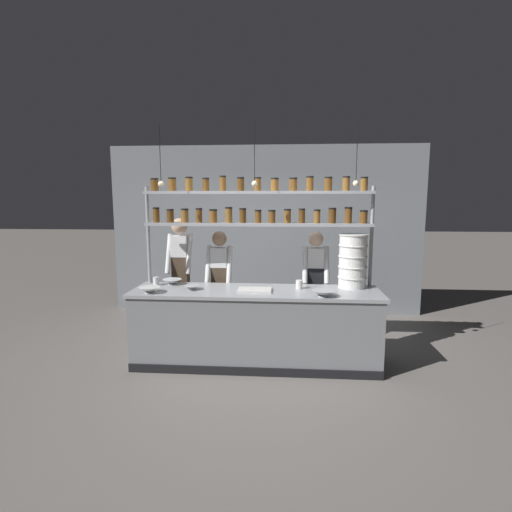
{
  "coord_description": "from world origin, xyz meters",
  "views": [
    {
      "loc": [
        0.35,
        -4.67,
        2.02
      ],
      "look_at": [
        -0.01,
        0.2,
        1.3
      ],
      "focal_mm": 28.0,
      "sensor_mm": 36.0,
      "label": 1
    }
  ],
  "objects": [
    {
      "name": "prep_bowl_center_back",
      "position": [
        -1.22,
        -0.23,
        0.95
      ],
      "size": [
        0.25,
        0.25,
        0.07
      ],
      "color": "silver",
      "rests_on": "prep_counter"
    },
    {
      "name": "prep_counter",
      "position": [
        0.0,
        -0.0,
        0.46
      ],
      "size": [
        2.98,
        0.76,
        0.92
      ],
      "color": "gray",
      "rests_on": "ground_plane"
    },
    {
      "name": "container_stack",
      "position": [
        1.18,
        0.24,
        1.25
      ],
      "size": [
        0.35,
        0.35,
        0.66
      ],
      "color": "white",
      "rests_on": "prep_counter"
    },
    {
      "name": "pendant_light_row",
      "position": [
        0.0,
        0.0,
        2.22
      ],
      "size": [
        2.33,
        0.07,
        0.71
      ],
      "color": "black"
    },
    {
      "name": "cutting_board",
      "position": [
        -0.01,
        -0.05,
        0.93
      ],
      "size": [
        0.4,
        0.26,
        0.02
      ],
      "color": "silver",
      "rests_on": "prep_counter"
    },
    {
      "name": "chef_right",
      "position": [
        0.76,
        0.7,
        0.89
      ],
      "size": [
        0.36,
        0.28,
        1.57
      ],
      "rotation": [
        0.0,
        0.0,
        -0.01
      ],
      "color": "black",
      "rests_on": "ground_plane"
    },
    {
      "name": "back_wall",
      "position": [
        0.0,
        2.28,
        1.45
      ],
      "size": [
        5.38,
        0.12,
        2.9
      ],
      "primitive_type": "cube",
      "color": "gray",
      "rests_on": "ground_plane"
    },
    {
      "name": "prep_bowl_near_left",
      "position": [
        -1.09,
        0.24,
        0.95
      ],
      "size": [
        0.24,
        0.24,
        0.07
      ],
      "color": "silver",
      "rests_on": "prep_counter"
    },
    {
      "name": "chef_center",
      "position": [
        -0.54,
        0.62,
        0.9
      ],
      "size": [
        0.37,
        0.28,
        1.57
      ],
      "rotation": [
        0.0,
        0.0,
        -0.03
      ],
      "color": "black",
      "rests_on": "ground_plane"
    },
    {
      "name": "prep_bowl_center_front",
      "position": [
        0.78,
        -0.26,
        0.96
      ],
      "size": [
        0.26,
        0.26,
        0.07
      ],
      "color": "#B2B7BC",
      "rests_on": "prep_counter"
    },
    {
      "name": "prep_bowl_near_right",
      "position": [
        -0.77,
        -0.04,
        0.94
      ],
      "size": [
        0.19,
        0.19,
        0.05
      ],
      "color": "#B2B7BC",
      "rests_on": "prep_counter"
    },
    {
      "name": "chef_left",
      "position": [
        -1.12,
        0.77,
        1.01
      ],
      "size": [
        0.36,
        0.3,
        1.74
      ],
      "rotation": [
        0.0,
        0.0,
        -0.02
      ],
      "color": "black",
      "rests_on": "ground_plane"
    },
    {
      "name": "ground_plane",
      "position": [
        0.0,
        0.0,
        0.0
      ],
      "size": [
        40.0,
        40.0,
        0.0
      ],
      "primitive_type": "plane",
      "color": "slate"
    },
    {
      "name": "serving_cup_by_board",
      "position": [
        0.52,
        0.11,
        0.97
      ],
      "size": [
        0.08,
        0.08,
        0.11
      ],
      "color": "silver",
      "rests_on": "prep_counter"
    },
    {
      "name": "spice_shelf_unit",
      "position": [
        -0.0,
        0.33,
        1.86
      ],
      "size": [
        2.87,
        0.28,
        2.29
      ],
      "color": "#999BA0",
      "rests_on": "ground_plane"
    },
    {
      "name": "serving_cup_front",
      "position": [
        -1.28,
        0.17,
        0.97
      ],
      "size": [
        0.07,
        0.07,
        0.11
      ],
      "color": "silver",
      "rests_on": "prep_counter"
    }
  ]
}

